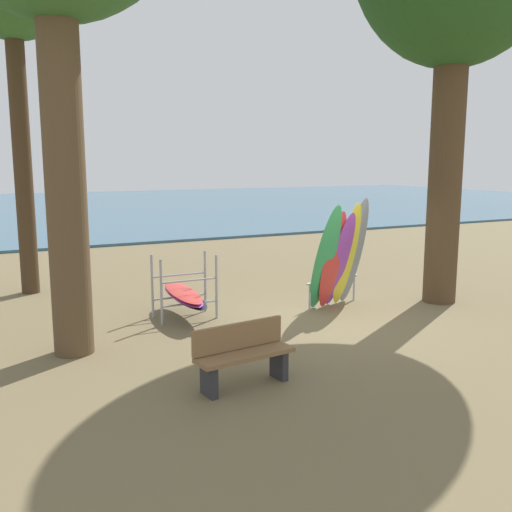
% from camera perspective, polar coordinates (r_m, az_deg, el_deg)
% --- Properties ---
extents(ground_plane, '(80.00, 80.00, 0.00)m').
position_cam_1_polar(ground_plane, '(11.25, 8.66, -6.23)').
color(ground_plane, brown).
extents(lake_water, '(80.00, 36.00, 0.10)m').
position_cam_1_polar(lake_water, '(38.97, -17.03, 4.70)').
color(lake_water, '#38607A').
rests_on(lake_water, ground).
extents(leaning_board_pile, '(1.50, 1.02, 2.29)m').
position_cam_1_polar(leaning_board_pile, '(11.87, 8.39, -0.11)').
color(leaning_board_pile, '#339E56').
rests_on(leaning_board_pile, ground).
extents(board_storage_rack, '(1.15, 2.13, 1.25)m').
position_cam_1_polar(board_storage_rack, '(11.17, -7.21, -3.81)').
color(board_storage_rack, '#9EA0A5').
rests_on(board_storage_rack, ground).
extents(park_bench, '(1.44, 0.59, 0.85)m').
position_cam_1_polar(park_bench, '(7.82, -1.32, -9.73)').
color(park_bench, '#2D2D33').
rests_on(park_bench, ground).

